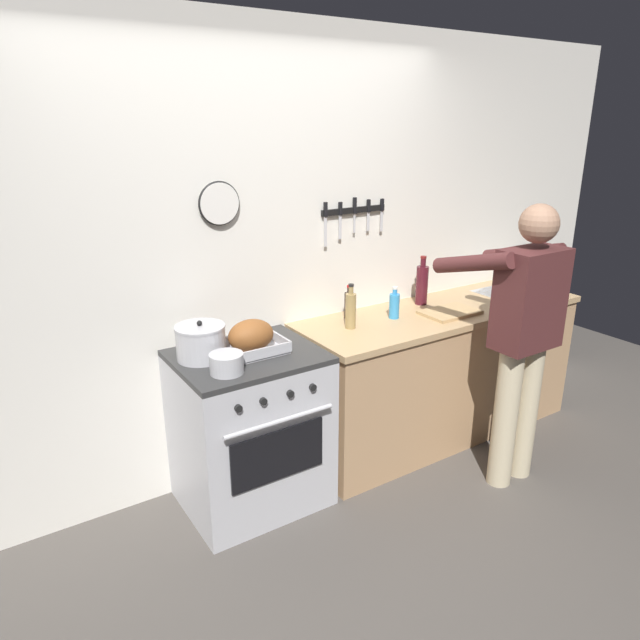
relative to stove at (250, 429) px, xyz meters
The scene contains 13 objects.
ground_plane 1.11m from the stove, 77.45° to the right, with size 8.00×8.00×0.00m, color #4C4742.
wall_back 0.95m from the stove, 58.69° to the left, with size 6.00×0.13×2.60m.
counter_block 1.43m from the stove, ahead, with size 2.03×0.65×0.90m.
stove is the anchor object (origin of this frame).
person_cook 1.62m from the stove, 24.60° to the right, with size 0.51×0.63×1.66m.
roasting_pan 0.53m from the stove, 12.12° to the left, with size 0.35×0.26×0.18m.
stock_pot 0.59m from the stove, 160.29° to the left, with size 0.26×0.26×0.21m.
saucepan 0.56m from the stove, 139.54° to the right, with size 0.17×0.17×0.10m.
cutting_board 1.46m from the stove, ahead, with size 0.36×0.24×0.02m, color tan.
bottle_dish_soap 1.16m from the stove, ahead, with size 0.06×0.06×0.20m.
bottle_vinegar 0.90m from the stove, ahead, with size 0.06×0.06×0.27m.
bottle_soy_sauce 0.98m from the stove, 13.33° to the left, with size 0.06×0.06×0.21m.
bottle_wine_red 1.50m from the stove, ahead, with size 0.08×0.08×0.33m.
Camera 1 is at (-1.45, -1.60, 2.08)m, focal length 32.66 mm.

